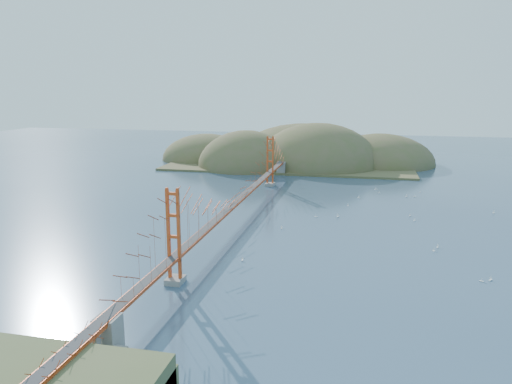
% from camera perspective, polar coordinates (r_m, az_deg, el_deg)
% --- Properties ---
extents(ground, '(320.00, 320.00, 0.00)m').
position_cam_1_polar(ground, '(88.77, -2.08, -3.06)').
color(ground, '#314963').
rests_on(ground, ground).
extents(bridge, '(2.20, 94.40, 12.00)m').
position_cam_1_polar(bridge, '(87.36, -2.08, 1.40)').
color(bridge, gray).
rests_on(bridge, ground).
extents(approach_viaduct, '(1.40, 12.00, 3.38)m').
position_cam_1_polar(approach_viaduct, '(43.14, -20.56, -17.51)').
color(approach_viaduct, '#AC3713').
rests_on(approach_viaduct, ground).
extents(promontory, '(9.00, 6.00, 0.24)m').
position_cam_1_polar(promontory, '(46.80, -17.96, -18.24)').
color(promontory, '#59544C').
rests_on(promontory, ground).
extents(fort, '(3.70, 2.30, 1.75)m').
position_cam_1_polar(fort, '(46.87, -17.12, -17.37)').
color(fort, maroon).
rests_on(fort, ground).
extents(far_headlands, '(84.00, 58.00, 25.00)m').
position_cam_1_polar(far_headlands, '(154.39, 5.13, 3.46)').
color(far_headlands, brown).
rests_on(far_headlands, ground).
extents(sailboat_16, '(0.66, 0.66, 0.71)m').
position_cam_1_polar(sailboat_16, '(106.81, 11.66, -0.60)').
color(sailboat_16, white).
rests_on(sailboat_16, ground).
extents(sailboat_14, '(0.55, 0.55, 0.58)m').
position_cam_1_polar(sailboat_14, '(91.53, 17.67, -3.09)').
color(sailboat_14, white).
rests_on(sailboat_14, ground).
extents(sailboat_0, '(0.64, 0.66, 0.74)m').
position_cam_1_polar(sailboat_0, '(90.93, 9.33, -2.75)').
color(sailboat_0, white).
rests_on(sailboat_0, ground).
extents(sailboat_17, '(0.56, 0.45, 0.66)m').
position_cam_1_polar(sailboat_17, '(110.84, 17.69, -0.47)').
color(sailboat_17, white).
rests_on(sailboat_17, ground).
extents(sailboat_5, '(0.51, 0.59, 0.67)m').
position_cam_1_polar(sailboat_5, '(77.88, 20.03, -5.91)').
color(sailboat_5, white).
rests_on(sailboat_5, ground).
extents(sailboat_4, '(0.56, 0.56, 0.62)m').
position_cam_1_polar(sailboat_4, '(94.48, 17.18, -2.58)').
color(sailboat_4, white).
rests_on(sailboat_4, ground).
extents(sailboat_7, '(0.59, 0.50, 0.68)m').
position_cam_1_polar(sailboat_7, '(116.29, 13.53, 0.35)').
color(sailboat_7, white).
rests_on(sailboat_7, ground).
extents(sailboat_12, '(0.53, 0.53, 0.59)m').
position_cam_1_polar(sailboat_12, '(112.59, 13.90, -0.06)').
color(sailboat_12, white).
rests_on(sailboat_12, ground).
extents(sailboat_8, '(0.61, 0.61, 0.66)m').
position_cam_1_polar(sailboat_8, '(110.44, 16.82, -0.46)').
color(sailboat_8, white).
rests_on(sailboat_8, ground).
extents(sailboat_10, '(0.52, 0.59, 0.67)m').
position_cam_1_polar(sailboat_10, '(68.12, -1.57, -7.73)').
color(sailboat_10, white).
rests_on(sailboat_10, ground).
extents(sailboat_13, '(0.68, 0.68, 0.72)m').
position_cam_1_polar(sailboat_13, '(67.86, 25.22, -9.02)').
color(sailboat_13, white).
rests_on(sailboat_13, ground).
extents(sailboat_6, '(0.56, 0.56, 0.61)m').
position_cam_1_polar(sailboat_6, '(76.21, 19.66, -6.28)').
color(sailboat_6, white).
rests_on(sailboat_6, ground).
extents(sailboat_3, '(0.54, 0.47, 0.61)m').
position_cam_1_polar(sailboat_3, '(90.37, 6.86, -2.78)').
color(sailboat_3, white).
rests_on(sailboat_3, ground).
extents(sailboat_9, '(0.65, 0.65, 0.68)m').
position_cam_1_polar(sailboat_9, '(102.24, 25.52, -2.13)').
color(sailboat_9, white).
rests_on(sailboat_9, ground).
extents(sailboat_1, '(0.51, 0.51, 0.56)m').
position_cam_1_polar(sailboat_1, '(99.64, 10.47, -1.48)').
color(sailboat_1, white).
rests_on(sailboat_1, ground).
extents(sailboat_2, '(0.57, 0.57, 0.60)m').
position_cam_1_polar(sailboat_2, '(67.08, 24.37, -9.20)').
color(sailboat_2, white).
rests_on(sailboat_2, ground).
extents(sailboat_extra_0, '(0.52, 0.52, 0.55)m').
position_cam_1_polar(sailboat_extra_0, '(115.61, 18.23, -0.01)').
color(sailboat_extra_0, white).
rests_on(sailboat_extra_0, ground).
extents(sailboat_extra_1, '(0.49, 0.59, 0.68)m').
position_cam_1_polar(sailboat_extra_1, '(82.74, 2.95, -4.11)').
color(sailboat_extra_1, white).
rests_on(sailboat_extra_1, ground).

